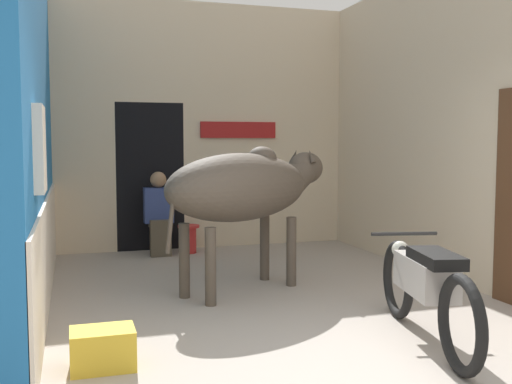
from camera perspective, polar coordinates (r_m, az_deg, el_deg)
The scene contains 9 objects.
ground_plane at distance 4.33m, azimuth 10.94°, elevation -16.68°, with size 30.00×30.00×0.00m, color #9E9389.
wall_left_shopfront at distance 6.16m, azimuth -20.45°, elevation 6.13°, with size 0.25×5.23×3.63m.
wall_back_with_doorway at distance 9.16m, azimuth -6.94°, elevation 4.58°, with size 4.35×0.93×3.63m.
wall_right_with_door at distance 7.40m, azimuth 17.29°, elevation 6.21°, with size 0.22×5.23×3.63m.
cow at distance 6.32m, azimuth -0.96°, elevation 0.45°, with size 2.23×1.52×1.53m.
motorcycle_near at distance 4.93m, azimuth 15.83°, elevation -8.52°, with size 0.66×2.01×0.80m.
shopkeeper_seated at distance 8.49m, azimuth -9.22°, elevation -1.82°, with size 0.40×0.34×1.17m.
plastic_stool at distance 8.63m, azimuth -6.43°, elevation -4.37°, with size 0.31×0.31×0.40m.
crate at distance 4.44m, azimuth -14.39°, elevation -14.26°, with size 0.44×0.32×0.28m.
Camera 1 is at (-1.92, -3.54, 1.57)m, focal length 42.00 mm.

